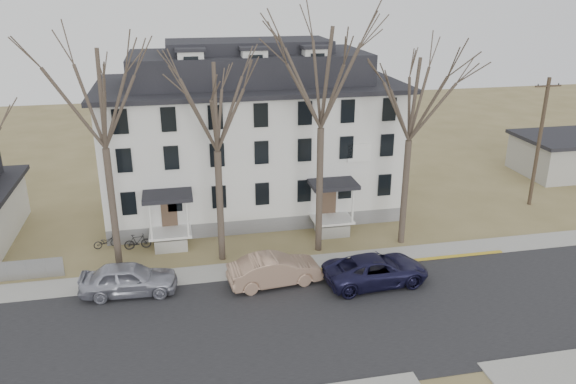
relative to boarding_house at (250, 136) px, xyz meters
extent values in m
plane|color=olive|center=(2.00, -17.95, -5.38)|extent=(120.00, 120.00, 0.00)
cube|color=#27272A|center=(2.00, -15.95, -5.38)|extent=(120.00, 10.00, 0.04)
cube|color=#A09F97|center=(2.00, -9.95, -5.38)|extent=(120.00, 2.00, 0.08)
cube|color=gold|center=(7.00, -10.85, -5.38)|extent=(14.00, 0.25, 0.06)
cube|color=slate|center=(0.00, 0.05, -4.88)|extent=(20.00, 10.00, 1.00)
cube|color=silver|center=(0.00, 0.05, -0.38)|extent=(20.00, 10.00, 8.00)
cube|color=black|center=(0.00, 0.05, 3.72)|extent=(20.80, 10.80, 0.30)
cube|color=black|center=(0.00, 0.05, 4.87)|extent=(16.00, 7.00, 2.00)
cube|color=black|center=(0.00, 0.05, 6.27)|extent=(11.00, 4.50, 0.80)
cube|color=white|center=(-6.00, -5.91, -4.38)|extent=(2.60, 2.00, 0.16)
cube|color=white|center=(4.50, -5.91, -4.38)|extent=(2.60, 2.00, 0.16)
cube|color=white|center=(6.50, -5.03, -0.18)|extent=(1.60, 0.08, 1.20)
cube|color=#A09F97|center=(28.00, 2.05, -3.88)|extent=(8.00, 6.00, 3.00)
cube|color=black|center=(28.00, 2.05, -2.18)|extent=(8.50, 6.50, 0.30)
cylinder|color=#473B31|center=(-9.00, -8.15, -1.74)|extent=(0.40, 0.40, 7.28)
cylinder|color=#473B31|center=(-3.00, -8.15, -2.00)|extent=(0.40, 0.40, 6.76)
cylinder|color=#473B31|center=(3.00, -8.15, -1.48)|extent=(0.40, 0.40, 7.80)
cylinder|color=#473B31|center=(8.50, -8.15, -2.00)|extent=(0.40, 0.40, 6.76)
cylinder|color=#3D3023|center=(20.50, -3.95, -0.63)|extent=(0.28, 0.28, 9.50)
cube|color=#3D3023|center=(20.50, -3.95, 3.52)|extent=(2.00, 0.12, 0.12)
imported|color=#9FA0AF|center=(-8.24, -11.24, -4.51)|extent=(5.19, 2.32, 1.73)
imported|color=#A37F67|center=(-0.44, -11.81, -4.53)|extent=(5.29, 2.34, 1.69)
imported|color=#181736|center=(5.06, -12.85, -4.57)|extent=(5.97, 3.05, 1.61)
imported|color=black|center=(-10.00, -5.26, -4.98)|extent=(1.61, 0.87, 0.81)
imported|color=black|center=(-8.04, -5.84, -4.88)|extent=(1.68, 0.58, 0.99)
camera|label=1|loc=(-5.23, -38.72, 10.35)|focal=35.00mm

